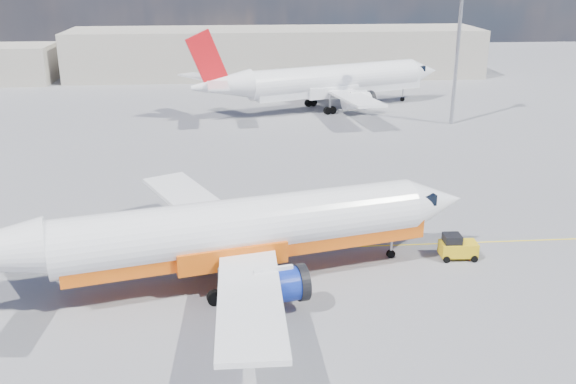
{
  "coord_description": "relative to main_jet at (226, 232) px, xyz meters",
  "views": [
    {
      "loc": [
        -2.29,
        -37.04,
        18.55
      ],
      "look_at": [
        1.21,
        4.86,
        3.5
      ],
      "focal_mm": 40.0,
      "sensor_mm": 36.0,
      "label": 1
    }
  ],
  "objects": [
    {
      "name": "main_jet",
      "position": [
        0.0,
        0.0,
        0.0
      ],
      "size": [
        33.86,
        25.92,
        10.22
      ],
      "rotation": [
        0.0,
        0.0,
        0.24
      ],
      "color": "white",
      "rests_on": "ground"
    },
    {
      "name": "taxi_line",
      "position": [
        3.07,
        4.6,
        -3.4
      ],
      "size": [
        70.0,
        0.15,
        0.01
      ],
      "primitive_type": "cube",
      "color": "yellow",
      "rests_on": "ground"
    },
    {
      "name": "second_jet",
      "position": [
        13.05,
        48.58,
        0.34
      ],
      "size": [
        36.78,
        27.8,
        11.25
      ],
      "rotation": [
        0.0,
        0.0,
        0.37
      ],
      "color": "white",
      "rests_on": "ground"
    },
    {
      "name": "gse_tug",
      "position": [
        15.18,
        2.22,
        -2.6
      ],
      "size": [
        2.45,
        1.56,
        1.71
      ],
      "rotation": [
        0.0,
        0.0,
        -0.03
      ],
      "color": "black",
      "rests_on": "ground"
    },
    {
      "name": "floodlight_mast",
      "position": [
        27.05,
        39.26,
        8.54
      ],
      "size": [
        1.46,
        1.46,
        19.93
      ],
      "color": "#9E9FA6",
      "rests_on": "ground"
    },
    {
      "name": "ground",
      "position": [
        3.07,
        1.6,
        -3.41
      ],
      "size": [
        240.0,
        240.0,
        0.0
      ],
      "primitive_type": "plane",
      "color": "slate",
      "rests_on": "ground"
    },
    {
      "name": "terminal_main",
      "position": [
        8.07,
        76.6,
        0.59
      ],
      "size": [
        70.0,
        14.0,
        8.0
      ],
      "primitive_type": "cube",
      "color": "#BAB1A0",
      "rests_on": "ground"
    }
  ]
}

